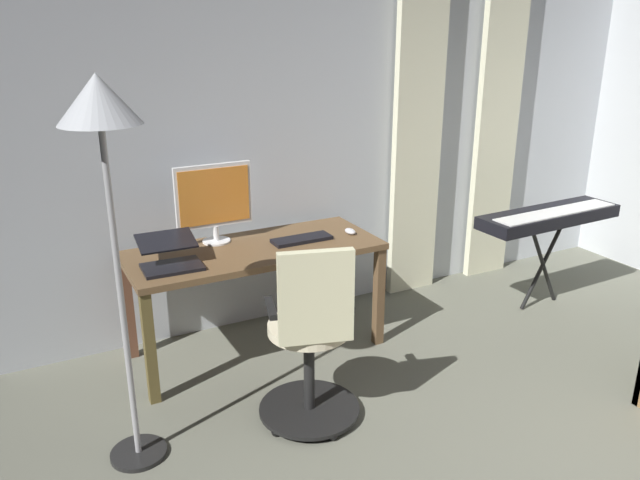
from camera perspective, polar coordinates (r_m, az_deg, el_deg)
name	(u,v)px	position (r m, az deg, el deg)	size (l,w,h in m)	color
back_room_partition	(355,124)	(4.67, 3.24, 10.46)	(5.12, 0.10, 2.72)	silver
curtain_left_panel	(497,128)	(5.36, 15.77, 9.77)	(0.40, 0.06, 2.50)	beige
curtain_right_panel	(417,136)	(4.86, 8.85, 9.34)	(0.42, 0.06, 2.50)	beige
desk	(255,260)	(4.01, -5.96, -1.86)	(1.60, 0.66, 0.72)	brown
office_chair	(311,342)	(3.32, -0.81, -9.28)	(0.56, 0.56, 1.05)	black
computer_monitor	(214,199)	(4.02, -9.62, 3.73)	(0.50, 0.18, 0.51)	white
computer_keyboard	(302,239)	(4.07, -1.67, 0.07)	(0.39, 0.14, 0.02)	black
laptop	(170,257)	(3.74, -13.49, -1.53)	(0.35, 0.36, 0.16)	black
computer_mouse	(350,231)	(4.20, 2.76, 0.80)	(0.06, 0.10, 0.04)	silver
piano_keyboard	(549,218)	(4.92, 20.11, 1.88)	(1.18, 0.36, 0.77)	black
floor_lamp	(102,137)	(2.82, -19.18, 8.81)	(0.35, 0.35, 1.88)	black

